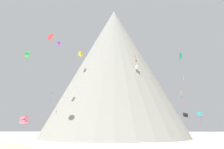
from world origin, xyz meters
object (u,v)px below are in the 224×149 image
(kite_teal_high, at_px, (181,56))
(kite_blue_mid, at_px, (51,95))
(kite_lime_mid, at_px, (183,78))
(rock_massif, at_px, (114,76))
(kite_rainbow_low, at_px, (24,120))
(kite_gold_low, at_px, (181,96))
(kite_yellow_high, at_px, (81,54))
(kite_black_low, at_px, (185,115))
(kite_orange_high, at_px, (135,58))
(kite_cyan_low, at_px, (200,114))
(kite_white_high, at_px, (137,67))
(kite_violet_high, at_px, (59,44))
(kite_red_high, at_px, (50,37))
(kite_green_mid, at_px, (27,55))

(kite_teal_high, xyz_separation_m, kite_blue_mid, (-46.96, 6.25, -12.10))
(kite_blue_mid, height_order, kite_lime_mid, kite_lime_mid)
(rock_massif, distance_m, kite_rainbow_low, 55.00)
(kite_gold_low, bearing_deg, kite_lime_mid, 56.80)
(kite_lime_mid, height_order, kite_yellow_high, kite_yellow_high)
(rock_massif, height_order, kite_gold_low, rock_massif)
(rock_massif, relative_size, kite_rainbow_low, 16.91)
(kite_black_low, bearing_deg, kite_yellow_high, 99.37)
(kite_orange_high, height_order, kite_yellow_high, kite_yellow_high)
(kite_black_low, bearing_deg, kite_teal_high, 35.15)
(kite_teal_high, xyz_separation_m, kite_cyan_low, (5.04, 1.54, -19.62))
(kite_cyan_low, xyz_separation_m, kite_yellow_high, (-42.08, 7.14, 24.23))
(kite_yellow_high, height_order, kite_white_high, kite_yellow_high)
(rock_massif, xyz_separation_m, kite_orange_high, (8.96, -13.72, 3.75))
(kite_violet_high, xyz_separation_m, kite_red_high, (-0.83, -6.40, -0.41))
(kite_violet_high, bearing_deg, kite_gold_low, 142.20)
(kite_teal_high, bearing_deg, kite_red_high, 139.67)
(kite_blue_mid, relative_size, kite_yellow_high, 2.63)
(kite_green_mid, relative_size, kite_black_low, 4.55)
(rock_massif, xyz_separation_m, kite_teal_high, (24.03, -25.16, 0.38))
(kite_green_mid, height_order, kite_white_high, kite_white_high)
(kite_rainbow_low, relative_size, kite_black_low, 4.37)
(kite_orange_high, bearing_deg, kite_yellow_high, -21.07)
(kite_rainbow_low, height_order, kite_teal_high, kite_teal_high)
(kite_green_mid, bearing_deg, kite_yellow_high, 49.50)
(kite_green_mid, bearing_deg, kite_rainbow_low, -74.47)
(kite_orange_high, distance_m, kite_white_high, 5.53)
(kite_rainbow_low, xyz_separation_m, kite_black_low, (37.01, 1.43, 1.12))
(kite_cyan_low, bearing_deg, kite_gold_low, -150.06)
(rock_massif, height_order, kite_orange_high, rock_massif)
(kite_blue_mid, bearing_deg, kite_teal_high, 96.98)
(kite_gold_low, relative_size, kite_lime_mid, 2.82)
(kite_gold_low, relative_size, kite_yellow_high, 2.27)
(kite_blue_mid, height_order, kite_orange_high, kite_orange_high)
(kite_rainbow_low, bearing_deg, kite_violet_high, -166.13)
(kite_cyan_low, relative_size, kite_green_mid, 0.96)
(kite_yellow_high, bearing_deg, kite_violet_high, -83.06)
(rock_massif, bearing_deg, kite_violet_high, -125.62)
(kite_gold_low, xyz_separation_m, kite_yellow_high, (-31.84, 23.26, 20.53))
(kite_cyan_low, relative_size, kite_blue_mid, 1.17)
(kite_violet_high, xyz_separation_m, kite_black_low, (36.74, -18.80, -26.19))
(kite_green_mid, xyz_separation_m, kite_yellow_high, (8.41, 27.44, 9.98))
(kite_cyan_low, bearing_deg, kite_black_low, -145.16)
(kite_violet_high, distance_m, kite_black_low, 48.88)
(kite_violet_high, distance_m, kite_lime_mid, 50.59)
(rock_massif, distance_m, kite_green_mid, 49.12)
(kite_teal_high, xyz_separation_m, kite_orange_high, (-15.07, 11.44, 3.37))
(kite_gold_low, bearing_deg, kite_black_low, -115.11)
(kite_violet_high, height_order, kite_yellow_high, kite_violet_high)
(kite_rainbow_low, height_order, kite_cyan_low, kite_cyan_low)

